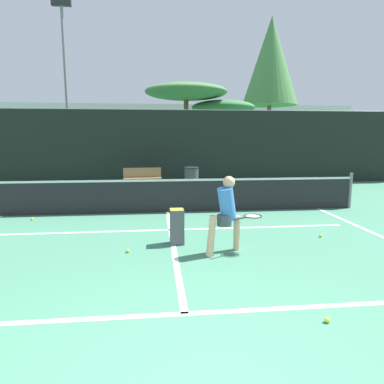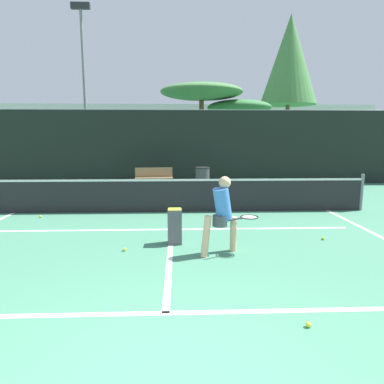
{
  "view_description": "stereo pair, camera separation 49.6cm",
  "coord_description": "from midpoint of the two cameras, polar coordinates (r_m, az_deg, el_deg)",
  "views": [
    {
      "loc": [
        -0.33,
        -2.48,
        2.13
      ],
      "look_at": [
        0.46,
        4.78,
        0.95
      ],
      "focal_mm": 32.0,
      "sensor_mm": 36.0,
      "label": 1
    },
    {
      "loc": [
        0.17,
        -2.52,
        2.13
      ],
      "look_at": [
        0.46,
        4.78,
        0.95
      ],
      "focal_mm": 32.0,
      "sensor_mm": 36.0,
      "label": 2
    }
  ],
  "objects": [
    {
      "name": "ball_hopper",
      "position": [
        6.9,
        -4.6,
        -5.62
      ],
      "size": [
        0.28,
        0.28,
        0.71
      ],
      "color": "#4C4C51",
      "rests_on": "ground"
    },
    {
      "name": "floodlight_mast",
      "position": [
        22.57,
        -21.06,
        18.78
      ],
      "size": [
        1.1,
        0.24,
        9.84
      ],
      "color": "slate",
      "rests_on": "ground"
    },
    {
      "name": "court_sideline_right",
      "position": [
        8.43,
        27.3,
        -6.49
      ],
      "size": [
        0.1,
        6.73,
        0.01
      ],
      "primitive_type": "cube",
      "color": "white",
      "rests_on": "ground"
    },
    {
      "name": "tennis_ball_scattered_1",
      "position": [
        9.88,
        -26.42,
        -4.06
      ],
      "size": [
        0.07,
        0.07,
        0.07
      ],
      "primitive_type": "sphere",
      "color": "#D1E033",
      "rests_on": "ground"
    },
    {
      "name": "tree_east",
      "position": [
        26.55,
        12.44,
        20.49
      ],
      "size": [
        3.94,
        3.94,
        10.52
      ],
      "color": "brown",
      "rests_on": "ground"
    },
    {
      "name": "court_baseline_near",
      "position": [
        4.42,
        -4.64,
        -19.62
      ],
      "size": [
        11.0,
        0.1,
        0.01
      ],
      "primitive_type": "cube",
      "color": "white",
      "rests_on": "ground"
    },
    {
      "name": "building_far",
      "position": [
        32.27,
        -6.09,
        9.78
      ],
      "size": [
        36.0,
        2.4,
        5.0
      ],
      "primitive_type": "cube",
      "color": "beige",
      "rests_on": "ground"
    },
    {
      "name": "court_center_mark",
      "position": [
        7.07,
        -5.28,
        -8.37
      ],
      "size": [
        0.1,
        5.73,
        0.01
      ],
      "primitive_type": "cube",
      "color": "white",
      "rests_on": "ground"
    },
    {
      "name": "fence_back",
      "position": [
        15.45,
        -5.9,
        7.38
      ],
      "size": [
        24.0,
        0.06,
        3.33
      ],
      "color": "black",
      "rests_on": "ground"
    },
    {
      "name": "trash_bin",
      "position": [
        14.02,
        -1.1,
        2.32
      ],
      "size": [
        0.6,
        0.6,
        0.91
      ],
      "color": "#3F3F42",
      "rests_on": "ground"
    },
    {
      "name": "player_practicing",
      "position": [
        6.26,
        3.57,
        -3.26
      ],
      "size": [
        1.17,
        0.55,
        1.43
      ],
      "rotation": [
        0.0,
        0.0,
        0.52
      ],
      "color": "#DBAD84",
      "rests_on": "ground"
    },
    {
      "name": "court_service_line",
      "position": [
        7.99,
        -5.4,
        -6.3
      ],
      "size": [
        8.25,
        0.1,
        0.01
      ],
      "primitive_type": "cube",
      "color": "white",
      "rests_on": "ground"
    },
    {
      "name": "net",
      "position": [
        9.74,
        -5.6,
        -0.43
      ],
      "size": [
        11.09,
        0.09,
        1.07
      ],
      "color": "slate",
      "rests_on": "ground"
    },
    {
      "name": "tennis_ball_scattered_3",
      "position": [
        7.8,
        18.96,
        -6.92
      ],
      "size": [
        0.07,
        0.07,
        0.07
      ],
      "primitive_type": "sphere",
      "color": "#D1E033",
      "rests_on": "ground"
    },
    {
      "name": "parked_car",
      "position": [
        19.01,
        -14.91,
        4.16
      ],
      "size": [
        1.8,
        4.01,
        1.35
      ],
      "color": "#B7B7BC",
      "rests_on": "ground"
    },
    {
      "name": "tree_west",
      "position": [
        20.7,
        -1.7,
        16.22
      ],
      "size": [
        4.8,
        4.8,
        5.16
      ],
      "color": "brown",
      "rests_on": "ground"
    },
    {
      "name": "tree_mid",
      "position": [
        21.86,
        4.54,
        13.72
      ],
      "size": [
        3.92,
        3.92,
        4.37
      ],
      "color": "brown",
      "rests_on": "ground"
    },
    {
      "name": "tennis_ball_scattered_0",
      "position": [
        9.53,
        -5.57,
        -3.58
      ],
      "size": [
        0.07,
        0.07,
        0.07
      ],
      "primitive_type": "sphere",
      "color": "#D1E033",
      "rests_on": "ground"
    },
    {
      "name": "courtside_bench",
      "position": [
        14.3,
        -9.24,
        2.38
      ],
      "size": [
        1.58,
        0.5,
        0.86
      ],
      "rotation": [
        0.0,
        0.0,
        0.08
      ],
      "color": "olive",
      "rests_on": "ground"
    },
    {
      "name": "tennis_ball_scattered_5",
      "position": [
        6.61,
        -12.79,
        -9.55
      ],
      "size": [
        0.07,
        0.07,
        0.07
      ],
      "primitive_type": "sphere",
      "color": "#D1E033",
      "rests_on": "ground"
    },
    {
      "name": "tennis_ball_scattered_2",
      "position": [
        4.42,
        18.47,
        -19.61
      ],
      "size": [
        0.07,
        0.07,
        0.07
      ],
      "primitive_type": "sphere",
      "color": "#D1E033",
      "rests_on": "ground"
    }
  ]
}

